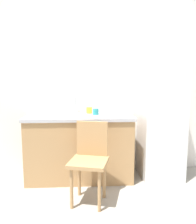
% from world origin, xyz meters
% --- Properties ---
extents(ground_plane, '(8.00, 8.00, 0.00)m').
position_xyz_m(ground_plane, '(0.00, 0.00, 0.00)').
color(ground_plane, '#9E998E').
extents(back_wall, '(4.80, 0.10, 2.57)m').
position_xyz_m(back_wall, '(0.00, 1.00, 1.28)').
color(back_wall, white).
rests_on(back_wall, ground_plane).
extents(cabinet_base, '(1.40, 0.60, 0.84)m').
position_xyz_m(cabinet_base, '(-0.31, 0.65, 0.42)').
color(cabinet_base, tan).
rests_on(cabinet_base, ground_plane).
extents(countertop, '(1.44, 0.64, 0.04)m').
position_xyz_m(countertop, '(-0.31, 0.65, 0.86)').
color(countertop, '#B7B7BC').
rests_on(countertop, cabinet_base).
extents(faucet, '(0.02, 0.02, 0.28)m').
position_xyz_m(faucet, '(-0.37, 0.90, 1.02)').
color(faucet, '#B7B7BC').
rests_on(faucet, countertop).
extents(refrigerator, '(0.54, 0.58, 1.53)m').
position_xyz_m(refrigerator, '(0.82, 0.66, 0.77)').
color(refrigerator, white).
rests_on(refrigerator, ground_plane).
extents(chair, '(0.49, 0.49, 0.89)m').
position_xyz_m(chair, '(-0.18, 0.02, 0.50)').
color(chair, tan).
rests_on(chair, ground_plane).
extents(dish_tray, '(0.28, 0.20, 0.05)m').
position_xyz_m(dish_tray, '(-0.50, 0.59, 0.91)').
color(dish_tray, white).
rests_on(dish_tray, countertop).
extents(cup_yellow, '(0.08, 0.08, 0.09)m').
position_xyz_m(cup_yellow, '(-0.17, 0.82, 0.93)').
color(cup_yellow, yellow).
rests_on(cup_yellow, countertop).
extents(cup_teal, '(0.08, 0.08, 0.08)m').
position_xyz_m(cup_teal, '(-0.08, 0.70, 0.92)').
color(cup_teal, teal).
rests_on(cup_teal, countertop).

